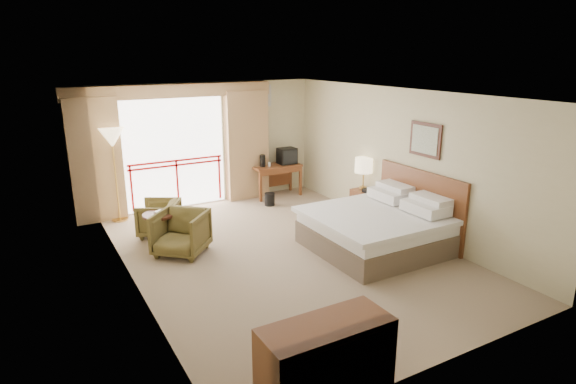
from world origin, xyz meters
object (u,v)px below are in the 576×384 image
floor_lamp (112,141)px  dresser (326,364)px  table_lamp (364,166)px  armchair_far (160,235)px  nightstand (364,203)px  bed (377,228)px  tv (287,156)px  armchair_near (182,253)px  wastebasket (270,199)px  side_table (159,224)px  desk (275,171)px

floor_lamp → dresser: size_ratio=1.46×
table_lamp → armchair_far: table_lamp is taller
armchair_far → dresser: (0.19, -5.32, 0.43)m
nightstand → armchair_far: bearing=163.7°
bed → tv: (0.30, 3.73, 0.57)m
armchair_near → dresser: 4.28m
table_lamp → wastebasket: bearing=131.3°
side_table → wastebasket: bearing=22.6°
tv → floor_lamp: bearing=172.8°
bed → armchair_far: size_ratio=2.91×
nightstand → floor_lamp: 5.23m
nightstand → desk: (-0.90, 2.27, 0.31)m
dresser → table_lamp: bearing=46.9°
wastebasket → armchair_near: armchair_near is taller
table_lamp → tv: size_ratio=1.56×
armchair_near → bed: bearing=17.0°
side_table → dresser: size_ratio=0.47×
tv → armchair_near: tv is taller
table_lamp → desk: size_ratio=0.56×
desk → dresser: dresser is taller
dresser → side_table: bearing=92.3°
dresser → armchair_near: bearing=89.7°
tv → armchair_far: 3.75m
tv → dresser: size_ratio=0.32×
floor_lamp → dresser: 6.69m
nightstand → side_table: (-4.17, 0.46, 0.13)m
table_lamp → bed: bearing=-119.7°
tv → side_table: 4.01m
armchair_far → wastebasket: bearing=132.7°
table_lamp → tv: table_lamp is taller
nightstand → tv: 2.39m
dresser → wastebasket: bearing=65.8°
dresser → nightstand: bearing=46.6°
nightstand → side_table: 4.19m
nightstand → dresser: dresser is taller
armchair_far → side_table: (-0.14, -0.57, 0.42)m
desk → side_table: 3.74m
bed → armchair_far: 4.05m
table_lamp → tv: (-0.60, 2.16, -0.13)m
nightstand → floor_lamp: floor_lamp is taller
bed → armchair_near: bed is taller
wastebasket → dresser: 6.41m
nightstand → wastebasket: 2.13m
wastebasket → armchair_far: 2.72m
table_lamp → tv: bearing=105.4°
tv → wastebasket: bearing=-149.5°
side_table → floor_lamp: (-0.35, 1.80, 1.22)m
tv → side_table: bearing=-160.4°
tv → armchair_far: (-3.43, -1.19, -0.95)m
desk → tv: bearing=-6.9°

